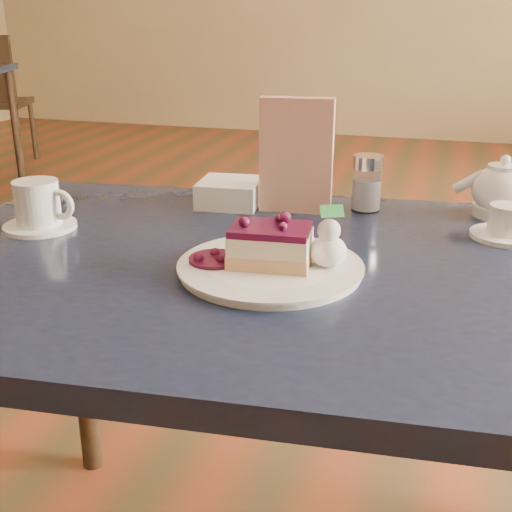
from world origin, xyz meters
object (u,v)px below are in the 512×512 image
(coffee_set, at_px, (39,208))
(dessert_plate, at_px, (270,268))
(tea_set, at_px, (502,198))
(main_table, at_px, (275,305))
(cheesecake_slice, at_px, (271,246))

(coffee_set, bearing_deg, dessert_plate, -9.90)
(dessert_plate, bearing_deg, tea_set, 47.75)
(main_table, bearing_deg, dessert_plate, -90.00)
(coffee_set, relative_size, tea_set, 0.56)
(dessert_plate, distance_m, cheesecake_slice, 0.03)
(main_table, xyz_separation_m, cheesecake_slice, (0.00, -0.05, 0.11))
(cheesecake_slice, bearing_deg, tea_set, 42.16)
(main_table, xyz_separation_m, coffee_set, (-0.43, 0.03, 0.11))
(coffee_set, bearing_deg, cheesecake_slice, -9.90)
(dessert_plate, xyz_separation_m, tea_set, (0.32, 0.36, 0.03))
(main_table, bearing_deg, tea_set, 37.70)
(main_table, distance_m, coffee_set, 0.44)
(cheesecake_slice, xyz_separation_m, tea_set, (0.32, 0.36, 0.00))
(main_table, distance_m, cheesecake_slice, 0.12)
(tea_set, bearing_deg, dessert_plate, -132.25)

